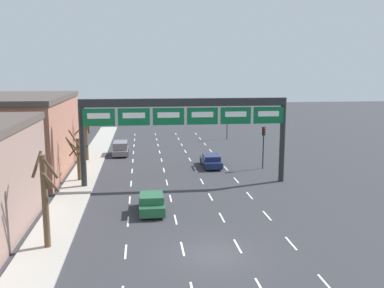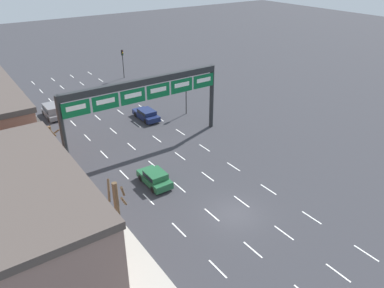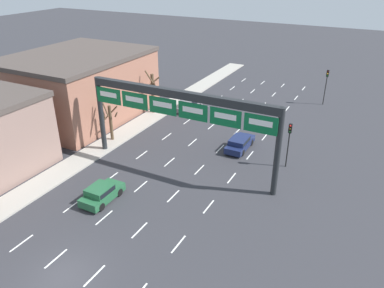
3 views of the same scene
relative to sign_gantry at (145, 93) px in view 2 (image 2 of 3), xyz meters
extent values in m
plane|color=#333338|center=(0.00, -15.18, -6.27)|extent=(220.00, 220.00, 0.00)
cube|color=#A8A399|center=(-9.65, -15.18, -6.20)|extent=(2.80, 110.00, 0.15)
cube|color=white|center=(-4.95, -19.18, -6.27)|extent=(0.12, 2.00, 0.01)
cube|color=white|center=(-4.95, -14.18, -6.27)|extent=(0.12, 2.00, 0.01)
cube|color=white|center=(-4.95, -9.18, -6.27)|extent=(0.12, 2.00, 0.01)
cube|color=white|center=(-4.95, -4.18, -6.27)|extent=(0.12, 2.00, 0.01)
cube|color=white|center=(-4.95, 0.82, -6.27)|extent=(0.12, 2.00, 0.01)
cube|color=white|center=(-4.95, 5.82, -6.27)|extent=(0.12, 2.00, 0.01)
cube|color=white|center=(-4.95, 10.82, -6.27)|extent=(0.12, 2.00, 0.01)
cube|color=white|center=(-4.95, 15.82, -6.27)|extent=(0.12, 2.00, 0.01)
cube|color=white|center=(-4.95, 20.82, -6.27)|extent=(0.12, 2.00, 0.01)
cube|color=white|center=(-4.95, 25.82, -6.27)|extent=(0.12, 2.00, 0.01)
cube|color=white|center=(-4.95, 30.82, -6.27)|extent=(0.12, 2.00, 0.01)
cube|color=white|center=(-1.65, -19.18, -6.27)|extent=(0.12, 2.00, 0.01)
cube|color=white|center=(-1.65, -14.18, -6.27)|extent=(0.12, 2.00, 0.01)
cube|color=white|center=(-1.65, -9.18, -6.27)|extent=(0.12, 2.00, 0.01)
cube|color=white|center=(-1.65, -4.18, -6.27)|extent=(0.12, 2.00, 0.01)
cube|color=white|center=(-1.65, 0.82, -6.27)|extent=(0.12, 2.00, 0.01)
cube|color=white|center=(-1.65, 5.82, -6.27)|extent=(0.12, 2.00, 0.01)
cube|color=white|center=(-1.65, 10.82, -6.27)|extent=(0.12, 2.00, 0.01)
cube|color=white|center=(-1.65, 15.82, -6.27)|extent=(0.12, 2.00, 0.01)
cube|color=white|center=(-1.65, 20.82, -6.27)|extent=(0.12, 2.00, 0.01)
cube|color=white|center=(-1.65, 25.82, -6.27)|extent=(0.12, 2.00, 0.01)
cube|color=white|center=(-1.65, 30.82, -6.27)|extent=(0.12, 2.00, 0.01)
cube|color=white|center=(1.65, -24.18, -6.27)|extent=(0.12, 2.00, 0.01)
cube|color=white|center=(1.65, -19.18, -6.27)|extent=(0.12, 2.00, 0.01)
cube|color=white|center=(1.65, -14.18, -6.27)|extent=(0.12, 2.00, 0.01)
cube|color=white|center=(1.65, -9.18, -6.27)|extent=(0.12, 2.00, 0.01)
cube|color=white|center=(1.65, -4.18, -6.27)|extent=(0.12, 2.00, 0.01)
cube|color=white|center=(1.65, 0.82, -6.27)|extent=(0.12, 2.00, 0.01)
cube|color=white|center=(1.65, 5.82, -6.27)|extent=(0.12, 2.00, 0.01)
cube|color=white|center=(1.65, 10.82, -6.27)|extent=(0.12, 2.00, 0.01)
cube|color=white|center=(1.65, 15.82, -6.27)|extent=(0.12, 2.00, 0.01)
cube|color=white|center=(1.65, 20.82, -6.27)|extent=(0.12, 2.00, 0.01)
cube|color=white|center=(1.65, 25.82, -6.27)|extent=(0.12, 2.00, 0.01)
cube|color=white|center=(1.65, 30.82, -6.27)|extent=(0.12, 2.00, 0.01)
cube|color=white|center=(4.95, -24.18, -6.27)|extent=(0.12, 2.00, 0.01)
cube|color=white|center=(4.95, -19.18, -6.27)|extent=(0.12, 2.00, 0.01)
cube|color=white|center=(4.95, -14.18, -6.27)|extent=(0.12, 2.00, 0.01)
cube|color=white|center=(4.95, -9.18, -6.27)|extent=(0.12, 2.00, 0.01)
cube|color=white|center=(4.95, -4.18, -6.27)|extent=(0.12, 2.00, 0.01)
cube|color=white|center=(4.95, 0.82, -6.27)|extent=(0.12, 2.00, 0.01)
cube|color=white|center=(4.95, 5.82, -6.27)|extent=(0.12, 2.00, 0.01)
cube|color=white|center=(4.95, 10.82, -6.27)|extent=(0.12, 2.00, 0.01)
cube|color=white|center=(4.95, 15.82, -6.27)|extent=(0.12, 2.00, 0.01)
cube|color=white|center=(4.95, 20.82, -6.27)|extent=(0.12, 2.00, 0.01)
cube|color=white|center=(4.95, 25.82, -6.27)|extent=(0.12, 2.00, 0.01)
cube|color=white|center=(4.95, 30.82, -6.27)|extent=(0.12, 2.00, 0.01)
cylinder|color=#232628|center=(-9.05, 0.05, -2.35)|extent=(0.50, 0.50, 7.85)
cylinder|color=#232628|center=(9.05, 0.05, -2.35)|extent=(0.50, 0.50, 7.85)
cube|color=#232628|center=(0.00, 0.05, 1.22)|extent=(18.10, 0.60, 0.70)
cube|color=#0C6033|center=(-7.54, -0.29, 0.02)|extent=(2.77, 0.08, 1.51)
cube|color=white|center=(-7.54, -0.33, 0.16)|extent=(1.94, 0.02, 0.48)
cube|color=#0C6033|center=(-4.52, -0.29, 0.02)|extent=(2.77, 0.08, 1.51)
cube|color=white|center=(-4.52, -0.33, 0.16)|extent=(1.94, 0.02, 0.48)
cube|color=#0C6033|center=(-1.51, -0.29, 0.02)|extent=(2.77, 0.08, 1.51)
cube|color=white|center=(-1.51, -0.33, 0.16)|extent=(1.94, 0.02, 0.48)
cube|color=#0C6033|center=(1.51, -0.29, 0.02)|extent=(2.77, 0.08, 1.51)
cube|color=white|center=(1.51, -0.33, 0.16)|extent=(1.94, 0.02, 0.48)
cube|color=#0C6033|center=(4.52, -0.29, 0.02)|extent=(2.77, 0.08, 1.51)
cube|color=white|center=(4.52, -0.33, 0.16)|extent=(1.94, 0.02, 0.48)
cube|color=#0C6033|center=(7.54, -0.29, 0.02)|extent=(2.77, 0.08, 1.51)
cube|color=white|center=(7.54, -0.33, 0.16)|extent=(1.94, 0.02, 0.48)
cube|color=gray|center=(-15.83, -11.29, -2.95)|extent=(8.76, 15.46, 6.64)
cube|color=#4C423D|center=(-15.83, -11.29, 0.62)|extent=(8.93, 15.77, 0.50)
cube|color=slate|center=(-6.48, 14.36, -5.77)|extent=(1.80, 4.23, 0.60)
cube|color=slate|center=(-6.48, 14.32, -5.03)|extent=(1.65, 2.96, 0.88)
cube|color=black|center=(-6.48, 14.32, -5.03)|extent=(1.69, 2.72, 0.63)
cylinder|color=black|center=(-7.29, 15.63, -5.94)|extent=(0.22, 0.66, 0.66)
cylinder|color=black|center=(-5.67, 15.63, -5.94)|extent=(0.22, 0.66, 0.66)
cylinder|color=black|center=(-7.29, 13.09, -5.94)|extent=(0.22, 0.66, 0.66)
cylinder|color=black|center=(-5.67, 13.09, -5.94)|extent=(0.22, 0.66, 0.66)
cube|color=#235B38|center=(-3.26, -7.35, -5.73)|extent=(1.82, 3.91, 0.67)
cube|color=#235B38|center=(-3.26, -7.58, -5.12)|extent=(1.68, 2.03, 0.55)
cube|color=black|center=(-3.26, -7.58, -5.12)|extent=(1.71, 1.87, 0.39)
cylinder|color=black|center=(-4.09, -6.18, -5.94)|extent=(0.22, 0.66, 0.66)
cylinder|color=black|center=(-2.44, -6.18, -5.94)|extent=(0.22, 0.66, 0.66)
cylinder|color=black|center=(-4.09, -8.52, -5.94)|extent=(0.22, 0.66, 0.66)
cylinder|color=black|center=(-2.44, -8.52, -5.94)|extent=(0.22, 0.66, 0.66)
cube|color=#19234C|center=(3.47, 6.78, -5.75)|extent=(1.81, 4.55, 0.65)
cube|color=#19234C|center=(3.47, 6.51, -5.17)|extent=(1.67, 2.37, 0.50)
cube|color=black|center=(3.47, 6.51, -5.17)|extent=(1.70, 2.18, 0.36)
cylinder|color=black|center=(2.65, 8.15, -5.94)|extent=(0.22, 0.66, 0.66)
cylinder|color=black|center=(4.29, 8.15, -5.94)|extent=(0.22, 0.66, 0.66)
cylinder|color=black|center=(2.65, 5.42, -5.94)|extent=(0.22, 0.66, 0.66)
cylinder|color=black|center=(4.29, 5.42, -5.94)|extent=(0.22, 0.66, 0.66)
cylinder|color=black|center=(8.87, 24.77, -4.31)|extent=(0.12, 0.12, 3.93)
cube|color=black|center=(8.87, 24.77, -1.89)|extent=(0.30, 0.24, 0.90)
sphere|color=#3D0E0C|center=(8.87, 24.64, -1.59)|extent=(0.20, 0.20, 0.20)
sphere|color=gold|center=(8.87, 24.64, -1.89)|extent=(0.20, 0.20, 0.20)
sphere|color=#0E3515|center=(8.87, 24.64, -2.19)|extent=(0.20, 0.20, 0.20)
cylinder|color=black|center=(8.78, 5.24, -4.48)|extent=(0.12, 0.12, 3.57)
cube|color=black|center=(8.78, 5.24, -2.25)|extent=(0.30, 0.24, 0.90)
sphere|color=red|center=(8.78, 5.11, -1.95)|extent=(0.20, 0.20, 0.20)
sphere|color=#412F0C|center=(8.78, 5.11, -2.25)|extent=(0.20, 0.20, 0.20)
sphere|color=#0E3515|center=(8.78, 5.11, -2.55)|extent=(0.20, 0.20, 0.20)
cylinder|color=brown|center=(-9.76, 2.21, -4.16)|extent=(0.34, 0.34, 3.93)
cylinder|color=brown|center=(-9.33, 2.70, -3.30)|extent=(1.15, 1.03, 1.07)
cylinder|color=brown|center=(-10.16, 1.63, -2.73)|extent=(1.33, 0.98, 1.34)
cylinder|color=brown|center=(-9.93, 1.68, -2.21)|extent=(1.23, 0.53, 1.79)
cylinder|color=brown|center=(-10.05, 2.82, -3.19)|extent=(1.38, 0.76, 1.51)
cylinder|color=brown|center=(-10.26, 1.66, -2.88)|extent=(1.29, 1.19, 1.79)
cylinder|color=brown|center=(-9.49, -13.23, -3.39)|extent=(0.37, 0.37, 5.47)
cylinder|color=brown|center=(-9.86, -13.04, -1.22)|extent=(0.58, 0.95, 1.45)
cylinder|color=brown|center=(-9.04, -13.49, -1.36)|extent=(0.73, 1.10, 1.44)
cylinder|color=brown|center=(-9.06, -13.55, -2.16)|extent=(0.86, 1.07, 1.41)
cylinder|color=brown|center=(-10.15, 11.26, -3.59)|extent=(0.41, 0.41, 5.06)
cylinder|color=brown|center=(-10.19, 10.68, -1.29)|extent=(1.32, 0.28, 1.53)
cylinder|color=brown|center=(-9.82, 11.30, -2.44)|extent=(0.27, 0.84, 1.40)
cylinder|color=brown|center=(-10.67, 12.02, -2.47)|extent=(1.72, 1.26, 1.56)
camera|label=1|loc=(-3.91, -37.69, 4.12)|focal=40.00mm
camera|label=2|loc=(-17.29, -33.87, 13.46)|focal=35.00mm
camera|label=3|loc=(15.18, -26.92, 11.68)|focal=35.00mm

